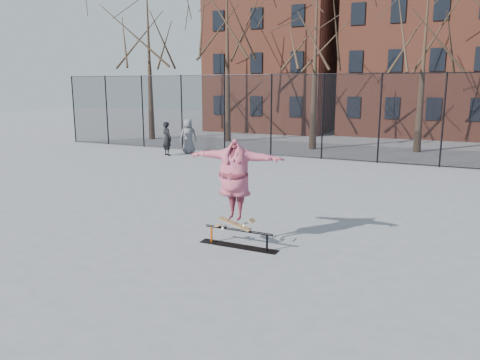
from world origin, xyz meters
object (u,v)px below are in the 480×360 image
at_px(skate_rail, 238,240).
at_px(skater, 235,185).
at_px(skateboard, 235,226).
at_px(bystander_grey, 188,136).
at_px(bystander_black, 167,139).

bearing_deg(skate_rail, skater, -180.00).
xyz_separation_m(skateboard, bystander_grey, (-8.50, 11.76, 0.44)).
relative_size(skate_rail, skater, 0.85).
height_order(skate_rail, bystander_grey, bystander_grey).
height_order(skater, bystander_grey, skater).
bearing_deg(bystander_grey, skater, 85.89).
distance_m(skate_rail, bystander_black, 14.03).
xyz_separation_m(skater, bystander_black, (-9.05, 10.63, -0.53)).
bearing_deg(skate_rail, skateboard, -180.00).
xyz_separation_m(skate_rail, bystander_grey, (-8.59, 11.76, 0.73)).
xyz_separation_m(skater, bystander_grey, (-8.50, 11.76, -0.48)).
distance_m(skater, bystander_black, 13.97).
relative_size(skater, bystander_grey, 1.21).
bearing_deg(skate_rail, bystander_black, 130.70).
bearing_deg(bystander_black, skate_rail, 154.76).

